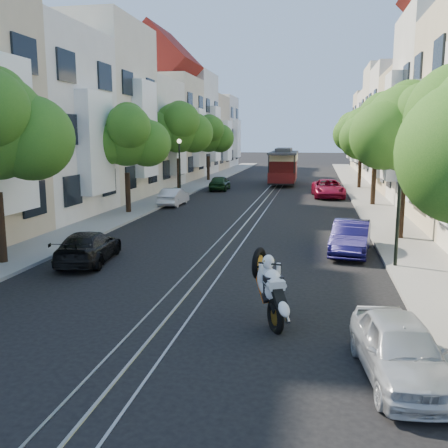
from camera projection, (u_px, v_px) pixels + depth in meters
The scene contains 25 objects.
ground at pixel (273, 191), 41.46m from camera, with size 200.00×200.00×0.00m, color black.
sidewalk_east at pixel (362, 192), 40.14m from camera, with size 2.50×80.00×0.12m, color gray.
sidewalk_west at pixel (188, 188), 42.75m from camera, with size 2.50×80.00×0.12m, color gray.
rail_left at pixel (266, 191), 41.55m from camera, with size 0.06×80.00×0.02m, color gray.
rail_slot at pixel (273, 191), 41.45m from camera, with size 0.06×80.00×0.02m, color gray.
rail_right at pixel (279, 191), 41.35m from camera, with size 0.06×80.00×0.02m, color gray.
lane_line at pixel (273, 191), 41.45m from camera, with size 0.08×80.00×0.01m, color tan.
townhouses_east at pixel (428, 127), 38.34m from camera, with size 7.75×72.00×12.00m.
townhouses_west at pixel (135, 129), 42.62m from camera, with size 7.75×72.00×11.76m.
tree_e_b at pixel (408, 130), 20.91m from camera, with size 4.93×4.08×6.68m.
tree_e_c at pixel (377, 134), 31.58m from camera, with size 4.84×3.99×6.52m.
tree_e_d at pixel (362, 132), 42.19m from camera, with size 5.01×4.16×6.85m.
tree_w_b at pixel (127, 138), 28.39m from camera, with size 4.72×3.87×6.27m.
tree_w_c at pixel (179, 129), 38.93m from camera, with size 5.13×4.28×7.09m.
tree_w_d at pixel (209, 135), 49.66m from camera, with size 4.84×3.99×6.52m.
lamp_east at pixel (400, 186), 16.59m from camera, with size 0.32×0.32×4.16m.
lamp_west at pixel (179, 159), 36.28m from camera, with size 0.32×0.32×4.16m.
sportbike_rider at pixel (269, 285), 11.92m from camera, with size 1.01×2.05×1.80m.
cable_car at pixel (284, 165), 46.67m from camera, with size 2.60×8.05×3.08m.
parked_car_e_near at pixel (400, 349), 9.22m from camera, with size 1.39×3.46×1.18m, color #ACB1B8.
parked_car_e_mid at pixel (351, 237), 19.19m from camera, with size 1.34×3.83×1.26m, color #0F0C3D.
parked_car_e_far at pixel (328, 188), 36.94m from camera, with size 2.19×4.75×1.32m, color maroon.
parked_car_w_near at pixel (89, 247), 17.85m from camera, with size 1.59×3.91×1.13m, color black.
parked_car_w_mid at pixel (174, 197), 32.62m from camera, with size 1.20×3.45×1.14m, color silver.
parked_car_w_far at pixel (220, 183), 41.77m from camera, with size 1.46×3.63×1.24m, color black.
Camera 1 is at (3.55, -13.35, 4.48)m, focal length 40.00 mm.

